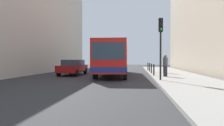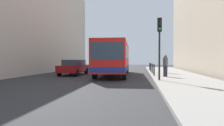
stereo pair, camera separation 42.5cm
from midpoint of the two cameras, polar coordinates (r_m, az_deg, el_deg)
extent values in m
plane|color=#2D2D30|center=(16.65, -0.59, -4.20)|extent=(80.00, 80.00, 0.00)
cube|color=gray|center=(16.83, 18.02, -3.94)|extent=(4.40, 40.00, 0.15)
cube|color=#BCB7AD|center=(24.99, -27.01, 11.58)|extent=(7.00, 32.00, 12.27)
cube|color=red|center=(19.07, -0.13, 1.74)|extent=(2.93, 11.09, 2.50)
cube|color=navy|center=(19.08, -0.13, -1.12)|extent=(2.95, 11.11, 0.36)
cube|color=#2D3D4C|center=(13.63, -2.01, 3.47)|extent=(2.26, 0.15, 1.20)
cube|color=#2D3D4C|center=(19.58, -0.01, 2.75)|extent=(2.89, 9.49, 1.00)
cylinder|color=black|center=(15.15, 2.93, -2.83)|extent=(0.32, 1.01, 1.00)
cylinder|color=black|center=(15.38, -5.52, -2.77)|extent=(0.32, 1.01, 1.00)
cylinder|color=black|center=(22.93, 3.48, -1.50)|extent=(0.32, 1.01, 1.00)
cylinder|color=black|center=(23.09, -2.14, -1.48)|extent=(0.32, 1.01, 1.00)
cube|color=maroon|center=(19.77, -11.66, -1.53)|extent=(1.85, 4.42, 0.64)
cube|color=#2D3D4C|center=(19.89, -11.53, 0.16)|extent=(1.63, 2.48, 0.52)
cylinder|color=black|center=(18.11, -10.75, -2.78)|extent=(0.23, 0.64, 0.64)
cylinder|color=black|center=(18.68, -15.55, -2.68)|extent=(0.23, 0.64, 0.64)
cylinder|color=black|center=(20.97, -8.20, -2.24)|extent=(0.23, 0.64, 0.64)
cylinder|color=black|center=(21.47, -12.42, -2.18)|extent=(0.23, 0.64, 0.64)
cylinder|color=black|center=(13.64, 12.78, 1.97)|extent=(0.12, 0.12, 3.20)
cube|color=black|center=(13.83, 12.82, 10.49)|extent=(0.28, 0.24, 0.90)
sphere|color=black|center=(13.75, 12.88, 11.73)|extent=(0.16, 0.16, 0.16)
sphere|color=black|center=(13.70, 12.88, 10.58)|extent=(0.16, 0.16, 0.16)
sphere|color=green|center=(13.66, 12.87, 9.42)|extent=(0.16, 0.16, 0.16)
cylinder|color=black|center=(17.39, 11.14, -1.93)|extent=(0.11, 0.11, 0.95)
cylinder|color=black|center=(20.18, 10.54, -1.51)|extent=(0.11, 0.11, 0.95)
cylinder|color=black|center=(22.97, 10.08, -1.20)|extent=(0.11, 0.11, 0.95)
cylinder|color=black|center=(25.76, 9.72, -0.95)|extent=(0.11, 0.11, 0.95)
cylinder|color=#26262D|center=(16.60, 14.22, -2.25)|extent=(0.32, 0.32, 0.85)
cylinder|color=#4C4C51|center=(16.58, 14.24, 0.36)|extent=(0.38, 0.38, 0.66)
sphere|color=#8C6647|center=(16.58, 14.24, 1.90)|extent=(0.23, 0.23, 0.23)
cylinder|color=#26262D|center=(20.63, 14.22, -1.60)|extent=(0.32, 0.32, 0.85)
cylinder|color=#4C4C51|center=(20.61, 14.23, 0.50)|extent=(0.38, 0.38, 0.66)
sphere|color=tan|center=(20.61, 14.23, 1.74)|extent=(0.23, 0.23, 0.23)
camera|label=1|loc=(0.21, -90.71, -0.01)|focal=32.13mm
camera|label=2|loc=(0.21, 89.29, 0.01)|focal=32.13mm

